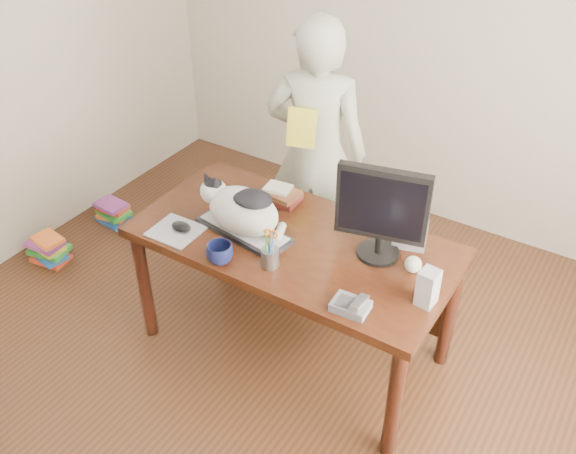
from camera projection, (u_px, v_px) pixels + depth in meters
The scene contains 18 objects.
room at pixel (209, 191), 2.40m from camera, with size 4.50×4.50×4.50m.
desk at pixel (301, 254), 3.30m from camera, with size 1.60×0.80×0.75m.
keyboard at pixel (244, 230), 3.19m from camera, with size 0.53×0.26×0.03m.
cat at pixel (241, 208), 3.13m from camera, with size 0.50×0.29×0.28m.
monitor at pixel (382, 209), 2.89m from camera, with size 0.42×0.25×0.48m.
pen_cup at pixel (270, 256), 2.95m from camera, with size 0.09×0.09×0.21m.
mousepad at pixel (176, 231), 3.21m from camera, with size 0.25×0.23×0.01m.
mouse at pixel (181, 227), 3.20m from camera, with size 0.11×0.07×0.04m.
coffee_mug at pixel (220, 253), 2.98m from camera, with size 0.13×0.13×0.10m, color black.
phone at pixel (351, 305), 2.73m from camera, with size 0.17×0.14×0.07m.
speaker at pixel (428, 288), 2.73m from camera, with size 0.08×0.09×0.17m.
baseball at pixel (413, 264), 2.93m from camera, with size 0.08×0.08×0.08m.
book_stack at pixel (280, 195), 3.42m from camera, with size 0.22×0.17×0.08m.
calculator at pixel (411, 234), 3.14m from camera, with size 0.21×0.25×0.06m.
person at pixel (316, 152), 3.73m from camera, with size 0.60×0.39×1.63m, color silver.
held_book at pixel (302, 128), 3.48m from camera, with size 0.17×0.13×0.21m.
book_pile_a at pixel (49, 249), 4.17m from camera, with size 0.27×0.22×0.18m.
book_pile_b at pixel (113, 212), 4.54m from camera, with size 0.26×0.20×0.15m.
Camera 1 is at (1.33, -1.55, 2.64)m, focal length 40.00 mm.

